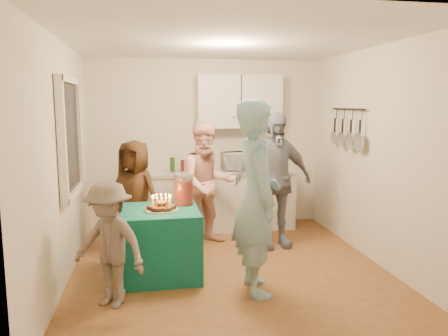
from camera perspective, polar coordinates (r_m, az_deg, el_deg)
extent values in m
plane|color=brown|center=(5.25, 0.67, -13.09)|extent=(4.00, 4.00, 0.00)
plane|color=white|center=(4.93, 0.73, 16.31)|extent=(4.00, 4.00, 0.00)
plane|color=silver|center=(6.89, -2.36, 3.21)|extent=(3.60, 3.60, 0.00)
plane|color=silver|center=(4.92, -20.37, 0.62)|extent=(4.00, 4.00, 0.00)
plane|color=silver|center=(5.54, 19.33, 1.48)|extent=(4.00, 4.00, 0.00)
cube|color=black|center=(5.19, -19.59, 3.81)|extent=(0.04, 1.00, 1.20)
cube|color=white|center=(6.76, -0.29, -4.35)|extent=(2.20, 0.58, 0.86)
cube|color=beige|center=(6.67, -0.30, -0.54)|extent=(2.24, 0.62, 0.05)
cube|color=white|center=(6.79, 2.01, 8.63)|extent=(1.30, 0.30, 0.80)
cube|color=black|center=(6.10, 15.61, 5.07)|extent=(0.12, 1.00, 0.60)
imported|color=white|center=(6.70, 2.02, 0.89)|extent=(0.55, 0.41, 0.27)
cube|color=#0F6453|center=(5.01, -8.27, -9.61)|extent=(0.86, 0.86, 0.76)
cylinder|color=red|center=(5.08, -5.28, -2.90)|extent=(0.22, 0.22, 0.34)
imported|color=#8BBCCA|center=(4.41, 4.25, -3.89)|extent=(0.48, 0.72, 1.97)
imported|color=brown|center=(5.75, -11.55, -3.70)|extent=(0.86, 0.79, 1.47)
imported|color=#F38A7F|center=(5.96, -2.16, -2.08)|extent=(0.92, 0.78, 1.68)
imported|color=#0F1833|center=(5.87, 6.50, -1.59)|extent=(1.10, 0.54, 1.82)
imported|color=#62564E|center=(4.32, -14.77, -9.62)|extent=(0.90, 0.81, 1.21)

